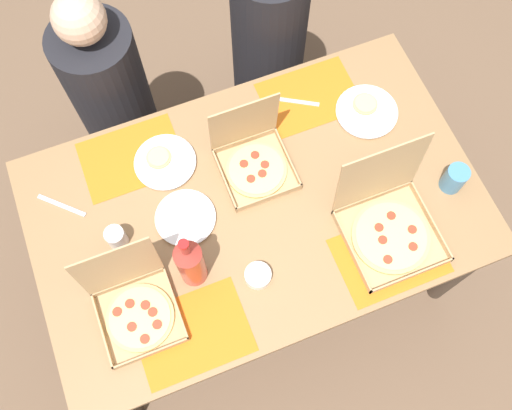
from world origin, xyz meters
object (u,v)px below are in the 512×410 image
at_px(plate_far_right, 366,111).
at_px(soda_bottle, 190,262).
at_px(pizza_box_edge_far, 135,307).
at_px(cup_dark, 454,178).
at_px(plate_near_right, 165,162).
at_px(diner_right_seat, 268,49).
at_px(pizza_box_corner_left, 388,223).
at_px(condiment_bowl, 258,276).
at_px(diner_left_seat, 115,103).
at_px(cup_red, 116,238).
at_px(pizza_box_center, 254,160).
at_px(plate_near_left, 186,218).

distance_m(plate_far_right, soda_bottle, 0.89).
distance_m(pizza_box_edge_far, plate_far_right, 1.10).
height_order(plate_far_right, cup_dark, cup_dark).
relative_size(plate_near_right, soda_bottle, 0.70).
relative_size(plate_far_right, diner_right_seat, 0.19).
relative_size(pizza_box_corner_left, condiment_bowl, 3.83).
distance_m(pizza_box_edge_far, cup_dark, 1.17).
relative_size(cup_dark, diner_right_seat, 0.09).
height_order(plate_near_right, diner_right_seat, diner_right_seat).
bearing_deg(diner_left_seat, condiment_bowl, -75.10).
bearing_deg(diner_right_seat, diner_left_seat, 180.00).
bearing_deg(pizza_box_corner_left, soda_bottle, 172.35).
xyz_separation_m(soda_bottle, cup_red, (-0.20, 0.20, -0.09)).
bearing_deg(diner_left_seat, plate_near_right, -77.37).
bearing_deg(cup_red, diner_left_seat, 79.27).
height_order(pizza_box_edge_far, pizza_box_corner_left, pizza_box_corner_left).
bearing_deg(pizza_box_center, soda_bottle, -137.72).
bearing_deg(plate_far_right, diner_right_seat, 107.19).
bearing_deg(condiment_bowl, pizza_box_corner_left, 0.02).
bearing_deg(condiment_bowl, diner_right_seat, 65.95).
bearing_deg(plate_far_right, pizza_box_center, -173.94).
xyz_separation_m(cup_red, diner_right_seat, (0.84, 0.70, -0.25)).
relative_size(pizza_box_corner_left, diner_left_seat, 0.30).
relative_size(pizza_box_center, soda_bottle, 0.89).
bearing_deg(soda_bottle, pizza_box_edge_far, -167.33).
bearing_deg(pizza_box_center, pizza_box_edge_far, -147.30).
height_order(pizza_box_edge_far, cup_dark, pizza_box_edge_far).
distance_m(pizza_box_edge_far, pizza_box_center, 0.65).
distance_m(plate_near_left, diner_left_seat, 0.76).
bearing_deg(cup_dark, pizza_box_edge_far, -178.96).
bearing_deg(plate_near_left, diner_left_seat, 98.59).
xyz_separation_m(soda_bottle, diner_right_seat, (0.64, 0.90, -0.34)).
xyz_separation_m(pizza_box_center, cup_red, (-0.54, -0.10, -0.00)).
xyz_separation_m(pizza_box_edge_far, pizza_box_corner_left, (0.88, -0.04, 0.01)).
distance_m(soda_bottle, condiment_bowl, 0.24).
bearing_deg(condiment_bowl, plate_near_left, 118.85).
xyz_separation_m(pizza_box_center, pizza_box_corner_left, (0.34, -0.39, 0.01)).
xyz_separation_m(pizza_box_center, plate_near_right, (-0.30, 0.13, -0.04)).
xyz_separation_m(pizza_box_corner_left, soda_bottle, (-0.67, 0.09, 0.08)).
distance_m(pizza_box_edge_far, diner_left_seat, 1.00).
relative_size(pizza_box_edge_far, cup_red, 3.36).
height_order(pizza_box_corner_left, cup_red, pizza_box_corner_left).
bearing_deg(soda_bottle, condiment_bowl, -24.93).
relative_size(cup_dark, diner_left_seat, 0.10).
relative_size(diner_left_seat, diner_right_seat, 0.95).
height_order(pizza_box_corner_left, soda_bottle, pizza_box_corner_left).
height_order(plate_near_left, condiment_bowl, condiment_bowl).
xyz_separation_m(pizza_box_corner_left, diner_right_seat, (-0.03, 0.99, -0.26)).
height_order(pizza_box_edge_far, soda_bottle, soda_bottle).
bearing_deg(pizza_box_edge_far, pizza_box_corner_left, -2.73).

